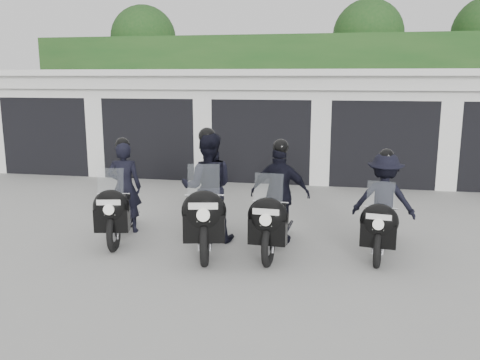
% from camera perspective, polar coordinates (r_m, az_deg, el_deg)
% --- Properties ---
extents(ground, '(80.00, 80.00, 0.00)m').
position_cam_1_polar(ground, '(8.33, -3.57, -8.01)').
color(ground, gray).
rests_on(ground, ground).
extents(garage_block, '(16.40, 6.80, 2.96)m').
position_cam_1_polar(garage_block, '(15.83, 3.78, 6.62)').
color(garage_block, silver).
rests_on(garage_block, ground).
extents(background_vegetation, '(20.00, 3.90, 5.80)m').
position_cam_1_polar(background_vegetation, '(20.57, 6.66, 11.46)').
color(background_vegetation, '#183D16').
rests_on(background_vegetation, ground).
extents(police_bike_a, '(0.87, 2.03, 1.78)m').
position_cam_1_polar(police_bike_a, '(9.12, -13.17, -1.93)').
color(police_bike_a, black).
rests_on(police_bike_a, ground).
extents(police_bike_b, '(1.12, 2.29, 2.02)m').
position_cam_1_polar(police_bike_b, '(8.46, -3.71, -1.71)').
color(police_bike_b, black).
rests_on(police_bike_b, ground).
extents(police_bike_c, '(1.03, 2.12, 1.84)m').
position_cam_1_polar(police_bike_c, '(8.36, 4.31, -2.38)').
color(police_bike_c, black).
rests_on(police_bike_c, ground).
extents(police_bike_d, '(1.08, 1.94, 1.70)m').
position_cam_1_polar(police_bike_d, '(8.55, 15.77, -2.87)').
color(police_bike_d, black).
rests_on(police_bike_d, ground).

